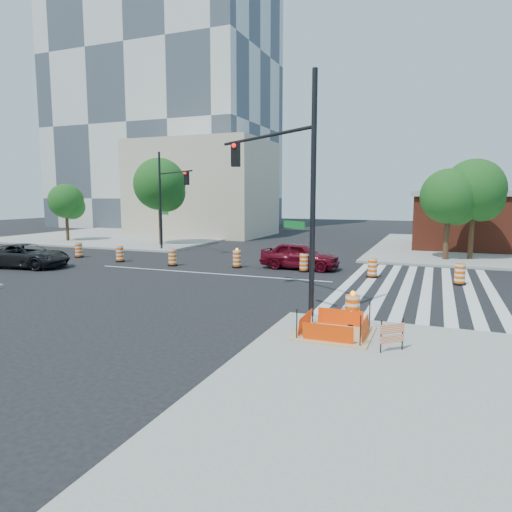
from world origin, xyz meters
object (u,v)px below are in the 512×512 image
object	(u,v)px
dark_suv	(27,256)
signal_pole_se	(283,174)
signal_pole_nw	(168,191)
red_coupe	(300,256)

from	to	relation	value
dark_suv	signal_pole_se	world-z (taller)	signal_pole_se
signal_pole_nw	signal_pole_se	bearing A→B (deg)	-10.62
signal_pole_nw	red_coupe	bearing A→B (deg)	15.15
dark_suv	signal_pole_se	bearing A→B (deg)	-111.29
signal_pole_se	dark_suv	bearing A→B (deg)	23.46
red_coupe	signal_pole_se	world-z (taller)	signal_pole_se
signal_pole_se	signal_pole_nw	size ratio (longest dim) A/B	1.10
red_coupe	signal_pole_nw	world-z (taller)	signal_pole_nw
red_coupe	signal_pole_se	xyz separation A→B (m)	(2.05, -9.41, 4.24)
dark_suv	signal_pole_nw	bearing A→B (deg)	-31.35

